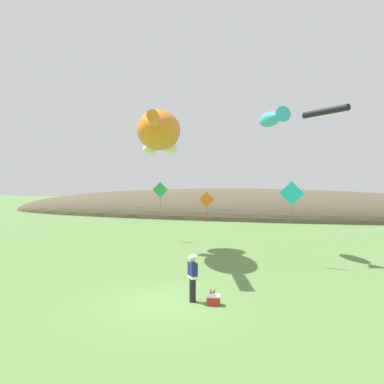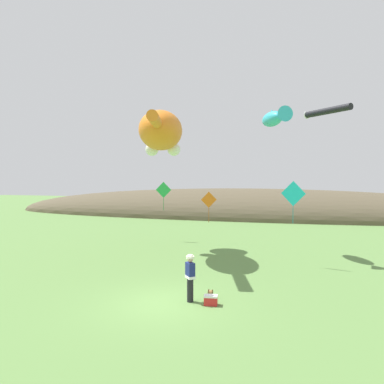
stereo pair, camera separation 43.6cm
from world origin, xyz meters
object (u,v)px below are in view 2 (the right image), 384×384
Objects in this scene: kite_spool at (210,293)px; kite_giant_cat at (162,132)px; kite_fish_windsock at (274,118)px; picnic_cooler at (211,300)px; kite_diamond_green at (163,190)px; festival_attendant at (190,277)px; kite_tube_streamer at (327,111)px; kite_diamond_teal at (293,194)px; kite_diamond_orange at (209,200)px.

kite_giant_cat is (-4.53, 7.22, 7.16)m from kite_spool.
kite_fish_windsock is at bearing 77.32° from kite_spool.
kite_diamond_green is (-6.09, 12.37, 3.45)m from picnic_cooler.
kite_fish_windsock is at bearing -17.77° from kite_diamond_green.
kite_giant_cat is at bearing 116.09° from festival_attendant.
kite_fish_windsock is 1.31× the size of kite_tube_streamer.
picnic_cooler is at bearing -59.85° from kite_giant_cat.
picnic_cooler is at bearing -100.30° from kite_fish_windsock.
kite_giant_cat is 3.31× the size of kite_tube_streamer.
festival_attendant is at bearing -118.62° from kite_diamond_teal.
kite_spool is 0.08× the size of kite_fish_windsock.
picnic_cooler is at bearing -77.41° from kite_spool.
festival_attendant is 10.96m from kite_giant_cat.
kite_diamond_teal reaches higher than picnic_cooler.
kite_spool is at bearing 102.59° from picnic_cooler.
kite_fish_windsock reaches higher than picnic_cooler.
kite_fish_windsock reaches higher than kite_diamond_teal.
kite_diamond_orange is at bearing -39.18° from kite_diamond_green.
kite_giant_cat is at bearing 122.13° from kite_spool.
picnic_cooler is 0.20× the size of kite_tube_streamer.
picnic_cooler is 8.36m from kite_diamond_teal.
kite_diamond_green is at bearing 116.23° from picnic_cooler.
kite_diamond_green is 10.50m from kite_diamond_teal.
kite_diamond_orange is (-6.68, 0.34, -5.04)m from kite_tube_streamer.
kite_diamond_green reaches higher than kite_spool.
kite_spool is at bearing -102.68° from kite_fish_windsock.
kite_giant_cat is (-3.93, 8.02, 6.35)m from festival_attendant.
festival_attendant is 0.86× the size of kite_diamond_green.
kite_diamond_orange is 5.26m from kite_diamond_green.
kite_giant_cat is 6.80m from kite_fish_windsock.
kite_tube_streamer reaches higher than kite_diamond_green.
kite_diamond_orange reaches higher than kite_spool.
kite_tube_streamer is (5.46, 8.57, 7.28)m from festival_attendant.
kite_spool is 0.15× the size of kite_diamond_orange.
kite_diamond_teal is at bearing -22.84° from kite_diamond_orange.
kite_giant_cat is 5.74m from kite_diamond_green.
festival_attendant is 3.38× the size of picnic_cooler.
festival_attendant is 0.68× the size of kite_tube_streamer.
kite_diamond_orange is 0.92× the size of kite_diamond_green.
kite_diamond_green is at bearing 149.09° from kite_diamond_teal.
kite_diamond_orange is (-1.22, 8.91, 2.25)m from festival_attendant.
kite_giant_cat is 5.00m from kite_diamond_orange.
kite_tube_streamer is 12.24m from kite_diamond_green.
kite_diamond_green is (-4.06, 3.31, 0.43)m from kite_diamond_orange.
kite_diamond_green is (-7.88, 2.53, -4.50)m from kite_fish_windsock.
picnic_cooler is at bearing -77.34° from kite_diamond_orange.
kite_giant_cat is at bearing 171.16° from kite_diamond_teal.
kite_giant_cat is at bearing -165.62° from kite_fish_windsock.
kite_diamond_teal is (3.73, 6.83, 2.80)m from festival_attendant.
kite_tube_streamer is at bearing -21.53° from kite_fish_windsock.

